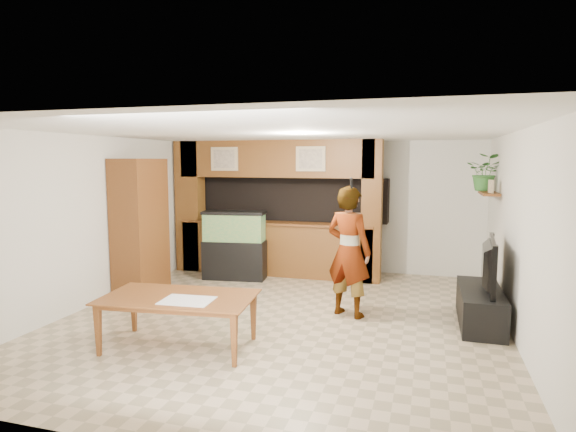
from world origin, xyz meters
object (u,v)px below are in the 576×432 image
(aquarium, at_px, (234,246))
(pantry_cabinet, at_px, (140,226))
(person, at_px, (349,251))
(television, at_px, (482,264))
(dining_table, at_px, (178,323))

(aquarium, bearing_deg, pantry_cabinet, -139.06)
(pantry_cabinet, distance_m, person, 3.58)
(person, bearing_deg, aquarium, -11.38)
(pantry_cabinet, distance_m, television, 5.36)
(aquarium, relative_size, dining_table, 0.72)
(pantry_cabinet, relative_size, television, 1.86)
(pantry_cabinet, bearing_deg, aquarium, 47.91)
(aquarium, height_order, dining_table, aquarium)
(pantry_cabinet, xyz_separation_m, aquarium, (1.16, 1.29, -0.50))
(television, xyz_separation_m, dining_table, (-3.52, -1.92, -0.53))
(person, distance_m, dining_table, 2.57)
(television, relative_size, dining_table, 0.68)
(aquarium, xyz_separation_m, dining_table, (0.67, -3.34, -0.31))
(pantry_cabinet, bearing_deg, person, -4.20)
(person, bearing_deg, dining_table, 67.40)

